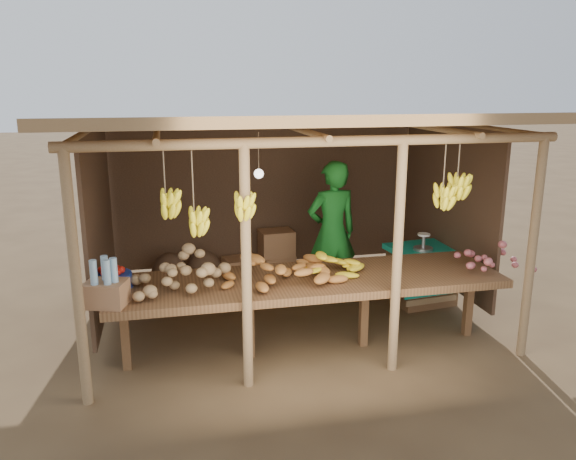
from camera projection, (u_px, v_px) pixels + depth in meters
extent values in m
plane|color=brown|center=(288.00, 315.00, 6.70)|extent=(60.00, 60.00, 0.00)
cylinder|color=#94724C|center=(76.00, 283.00, 4.57)|extent=(0.09, 0.09, 2.20)
cylinder|color=#94724C|center=(532.00, 251.00, 5.45)|extent=(0.09, 0.09, 2.20)
cylinder|color=#94724C|center=(109.00, 207.00, 7.41)|extent=(0.09, 0.09, 2.20)
cylinder|color=#94724C|center=(405.00, 194.00, 8.29)|extent=(0.09, 0.09, 2.20)
cylinder|color=#94724C|center=(246.00, 271.00, 4.87)|extent=(0.09, 0.09, 2.20)
cylinder|color=#94724C|center=(397.00, 260.00, 5.16)|extent=(0.09, 0.09, 2.20)
cylinder|color=#94724C|center=(326.00, 142.00, 4.74)|extent=(4.40, 0.09, 0.09)
cylinder|color=#94724C|center=(264.00, 121.00, 7.57)|extent=(4.40, 0.09, 0.09)
cube|color=#9D7549|center=(288.00, 120.00, 6.13)|extent=(4.70, 3.50, 0.28)
cube|color=#4D3524|center=(265.00, 193.00, 7.80)|extent=(4.20, 0.04, 1.98)
cube|color=#4D3524|center=(99.00, 222.00, 6.16)|extent=(0.04, 2.40, 1.98)
cube|color=#4D3524|center=(447.00, 205.00, 7.02)|extent=(0.04, 2.40, 1.98)
cube|color=brown|center=(308.00, 281.00, 5.62)|extent=(3.90, 1.05, 0.08)
cube|color=brown|center=(125.00, 334.00, 5.34)|extent=(0.08, 0.08, 0.72)
cube|color=brown|center=(250.00, 323.00, 5.59)|extent=(0.08, 0.08, 0.72)
cube|color=brown|center=(364.00, 313.00, 5.84)|extent=(0.08, 0.08, 0.72)
cube|color=brown|center=(468.00, 304.00, 6.09)|extent=(0.08, 0.08, 0.72)
cylinder|color=navy|center=(111.00, 281.00, 5.30)|extent=(0.39, 0.39, 0.14)
cube|color=#916341|center=(106.00, 293.00, 4.87)|extent=(0.41, 0.36, 0.22)
imported|color=#176920|center=(332.00, 233.00, 6.94)|extent=(0.70, 0.51, 1.79)
cube|color=brown|center=(421.00, 277.00, 7.05)|extent=(0.77, 0.67, 0.65)
cube|color=#0D927E|center=(423.00, 250.00, 6.96)|extent=(0.85, 0.76, 0.06)
cube|color=#916341|center=(277.00, 268.00, 7.81)|extent=(0.50, 0.42, 0.36)
cube|color=#916341|center=(276.00, 243.00, 7.72)|extent=(0.50, 0.42, 0.36)
cube|color=#916341|center=(241.00, 270.00, 7.71)|extent=(0.50, 0.42, 0.36)
ellipsoid|color=#4D3524|center=(170.00, 273.00, 7.31)|extent=(0.49, 0.49, 0.66)
ellipsoid|color=#4D3524|center=(204.00, 271.00, 7.40)|extent=(0.49, 0.49, 0.66)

